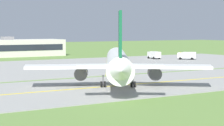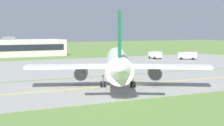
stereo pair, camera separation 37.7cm
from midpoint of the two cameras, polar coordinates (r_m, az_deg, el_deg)
ground_plane at (r=78.48m, az=3.16°, el=-2.90°), size 500.00×500.00×0.00m
taxiway_strip at (r=78.47m, az=3.16°, el=-2.87°), size 240.00×28.00×0.10m
apron_pad at (r=119.59m, az=-4.22°, el=-0.34°), size 140.00×52.00×0.10m
taxiway_centreline at (r=78.46m, az=3.16°, el=-2.83°), size 220.00×0.60×0.01m
airplane_lead at (r=75.57m, az=0.93°, el=-0.03°), size 29.76×35.72×12.70m
service_truck_baggage at (r=137.80m, az=0.94°, el=0.93°), size 5.23×6.04×2.60m
service_truck_catering at (r=144.39m, az=10.14°, el=1.02°), size 5.66×5.72×2.60m
service_truck_pushback at (r=146.54m, az=5.82°, el=1.12°), size 2.97×6.22×2.60m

